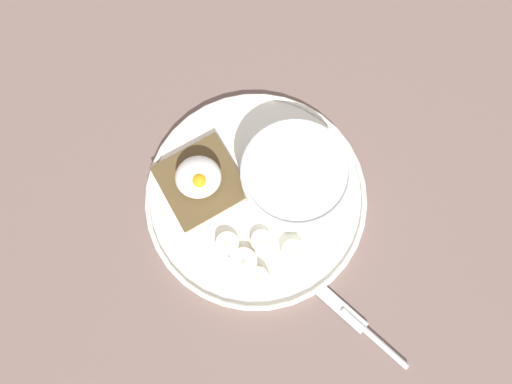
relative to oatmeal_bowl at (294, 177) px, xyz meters
The scene contains 11 objects.
ground_plane 7.00cm from the oatmeal_bowl, 13.49° to the left, with size 120.00×120.00×2.00cm, color #705B54.
plate 5.89cm from the oatmeal_bowl, 13.49° to the left, with size 28.54×28.54×1.60cm.
oatmeal_bowl is the anchor object (origin of this frame).
toast_slice 11.98cm from the oatmeal_bowl, ahead, with size 12.69×12.69×1.15cm.
poached_egg 11.74cm from the oatmeal_bowl, ahead, with size 5.70×5.41×3.67cm.
banana_slice_front 8.95cm from the oatmeal_bowl, 55.10° to the left, with size 3.60×3.57×1.04cm.
banana_slice_left 11.71cm from the oatmeal_bowl, 37.27° to the left, with size 3.39×3.27×1.51cm.
banana_slice_back 12.13cm from the oatmeal_bowl, 51.98° to the left, with size 4.88×4.90×1.37cm.
banana_slice_right 13.21cm from the oatmeal_bowl, 63.20° to the left, with size 4.45×4.44×1.55cm.
banana_slice_inner 9.18cm from the oatmeal_bowl, 82.46° to the left, with size 4.17×4.16×1.39cm.
knife 19.95cm from the oatmeal_bowl, 108.05° to the left, with size 9.81×10.78×0.80cm.
Camera 1 is at (1.29, 11.38, 52.90)cm, focal length 28.00 mm.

